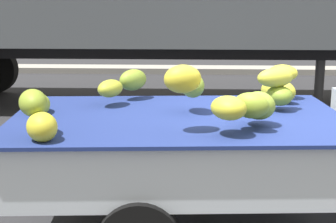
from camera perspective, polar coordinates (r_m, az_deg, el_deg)
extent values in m
cube|color=gray|center=(14.65, 6.46, 4.62)|extent=(80.00, 0.80, 0.16)
cube|color=silver|center=(4.71, 1.14, -6.50)|extent=(2.96, 1.97, 0.08)
cube|color=silver|center=(5.46, 0.75, -0.93)|extent=(2.84, 0.25, 0.44)
cube|color=silver|center=(3.81, 1.75, -7.09)|extent=(2.84, 0.25, 0.44)
cube|color=silver|center=(4.89, 17.74, -3.18)|extent=(0.17, 1.78, 0.44)
cube|color=silver|center=(4.78, -15.85, -3.45)|extent=(0.17, 1.78, 0.44)
cube|color=#B21914|center=(5.50, 0.74, -1.26)|extent=(2.72, 0.20, 0.07)
cube|color=navy|center=(4.57, 1.17, -0.69)|extent=(3.09, 2.10, 0.03)
ellipsoid|color=olive|center=(4.06, 9.22, 0.67)|extent=(0.34, 0.29, 0.21)
ellipsoid|color=olive|center=(4.66, 2.69, 2.95)|extent=(0.30, 0.38, 0.23)
ellipsoid|color=olive|center=(4.87, 12.29, 1.73)|extent=(0.31, 0.34, 0.19)
ellipsoid|color=gold|center=(4.83, 11.85, 3.70)|extent=(0.40, 0.30, 0.18)
ellipsoid|color=olive|center=(4.03, -14.80, 0.94)|extent=(0.33, 0.39, 0.21)
ellipsoid|color=olive|center=(4.82, -14.21, 0.75)|extent=(0.28, 0.39, 0.20)
ellipsoid|color=gold|center=(3.91, 6.77, 0.39)|extent=(0.38, 0.40, 0.18)
ellipsoid|color=gold|center=(5.23, 12.16, 2.23)|extent=(0.42, 0.39, 0.24)
ellipsoid|color=gold|center=(5.42, 12.68, 4.20)|extent=(0.37, 0.35, 0.17)
ellipsoid|color=gold|center=(3.89, -13.86, -1.68)|extent=(0.33, 0.36, 0.22)
ellipsoid|color=olive|center=(5.29, -3.92, 3.53)|extent=(0.37, 0.39, 0.22)
ellipsoid|color=#A9AC2D|center=(4.98, -6.45, 2.57)|extent=(0.31, 0.37, 0.17)
ellipsoid|color=olive|center=(4.27, 10.05, 0.66)|extent=(0.38, 0.38, 0.23)
ellipsoid|color=gold|center=(3.96, 1.64, 3.64)|extent=(0.36, 0.32, 0.22)
cylinder|color=black|center=(5.60, -2.72, -6.13)|extent=(0.65, 0.24, 0.64)
cube|color=black|center=(9.99, -2.12, 6.82)|extent=(11.04, 0.42, 0.30)
cylinder|color=#38383A|center=(10.31, 16.54, 3.82)|extent=(0.18, 0.18, 1.25)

